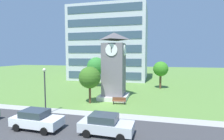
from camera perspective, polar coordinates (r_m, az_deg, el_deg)
ground_plane at (r=23.48m, az=-3.87°, el=-11.19°), size 160.00×160.00×0.00m
street_asphalt at (r=16.34m, az=-12.81°, el=-18.60°), size 120.00×7.20×0.01m
kerb_strip at (r=20.11m, az=-7.11°, el=-13.97°), size 120.00×1.60×0.01m
office_building at (r=48.76m, az=-0.70°, el=8.50°), size 20.00×13.31×19.20m
clock_tower at (r=25.76m, az=0.64°, el=0.11°), size 4.17×4.17×9.79m
park_bench at (r=23.49m, az=2.30°, el=-10.01°), size 1.84×0.67×0.88m
street_lamp at (r=20.34m, az=-21.16°, el=-4.71°), size 0.36×0.36×5.08m
tree_streetside at (r=23.53m, az=-7.30°, el=-2.48°), size 2.95×2.95×4.99m
tree_near_tower at (r=36.22m, az=-5.21°, el=1.15°), size 3.81×3.81×6.09m
tree_by_building at (r=35.08m, az=15.66°, el=0.29°), size 2.88×2.88×5.30m
parked_car_white at (r=17.23m, az=-23.45°, el=-14.58°), size 4.48×2.16×1.69m
parked_car_silver at (r=14.82m, az=-2.06°, el=-17.42°), size 4.47×2.12×1.69m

